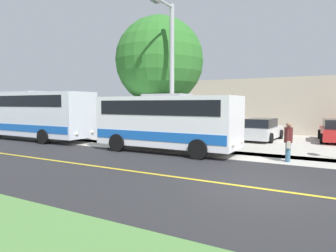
{
  "coord_description": "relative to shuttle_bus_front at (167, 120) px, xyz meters",
  "views": [
    {
      "loc": [
        8.78,
        2.1,
        2.46
      ],
      "look_at": [
        -3.5,
        -4.89,
        1.4
      ],
      "focal_mm": 32.52,
      "sensor_mm": 36.0,
      "label": 1
    }
  ],
  "objects": [
    {
      "name": "road_surface",
      "position": [
        4.47,
        5.51,
        -1.6
      ],
      "size": [
        8.0,
        100.0,
        0.01
      ],
      "primitive_type": "cube",
      "color": "#28282B",
      "rests_on": "ground"
    },
    {
      "name": "ground_plane",
      "position": [
        4.47,
        5.51,
        -1.61
      ],
      "size": [
        120.0,
        120.0,
        0.0
      ],
      "primitive_type": "plane",
      "color": "#548442"
    },
    {
      "name": "parked_car_near",
      "position": [
        -7.38,
        3.08,
        -0.92
      ],
      "size": [
        4.49,
        2.19,
        1.45
      ],
      "color": "silver",
      "rests_on": "ground"
    },
    {
      "name": "tree_curbside",
      "position": [
        -2.93,
        -2.2,
        3.45
      ],
      "size": [
        5.39,
        5.39,
        7.76
      ],
      "color": "brown",
      "rests_on": "ground"
    },
    {
      "name": "street_light_pole",
      "position": [
        -0.4,
        -0.0,
        2.53
      ],
      "size": [
        1.97,
        0.24,
        7.45
      ],
      "color": "#9E9EA3",
      "rests_on": "ground"
    },
    {
      "name": "transit_bus_rear",
      "position": [
        0.01,
        -11.52,
        0.18
      ],
      "size": [
        2.57,
        11.81,
        3.27
      ],
      "color": "silver",
      "rests_on": "ground"
    },
    {
      "name": "road_centre_line",
      "position": [
        4.47,
        5.51,
        -1.6
      ],
      "size": [
        0.16,
        100.0,
        0.0
      ],
      "primitive_type": "cube",
      "color": "gold",
      "rests_on": "ground"
    },
    {
      "name": "commercial_building",
      "position": [
        -16.93,
        4.13,
        0.65
      ],
      "size": [
        10.0,
        20.64,
        4.5
      ],
      "primitive_type": "cube",
      "color": "#B7A893",
      "rests_on": "ground"
    },
    {
      "name": "shuttle_bus_front",
      "position": [
        0.0,
        0.0,
        0.0
      ],
      "size": [
        2.6,
        7.36,
        2.92
      ],
      "color": "white",
      "rests_on": "ground"
    },
    {
      "name": "sidewalk",
      "position": [
        -0.73,
        5.51,
        -1.6
      ],
      "size": [
        2.4,
        100.0,
        0.01
      ],
      "primitive_type": "cube",
      "color": "#B2ADA3",
      "rests_on": "ground"
    },
    {
      "name": "pedestrian_with_bags",
      "position": [
        -0.27,
        5.74,
        -0.71
      ],
      "size": [
        0.72,
        0.34,
        1.67
      ],
      "color": "#335972",
      "rests_on": "ground"
    }
  ]
}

